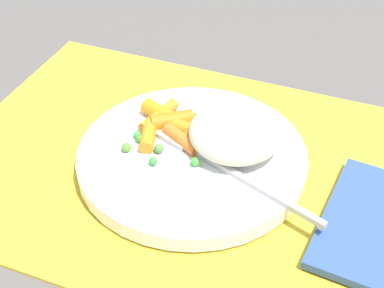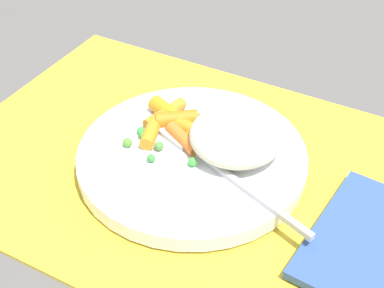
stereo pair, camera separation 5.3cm
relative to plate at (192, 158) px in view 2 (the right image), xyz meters
name	(u,v)px [view 2 (the right image)]	position (x,y,z in m)	size (l,w,h in m)	color
ground_plane	(192,169)	(0.00, 0.00, -0.01)	(2.40, 2.40, 0.00)	#565451
placemat	(192,166)	(0.00, 0.00, -0.01)	(0.50, 0.35, 0.01)	gold
plate	(192,158)	(0.00, 0.00, 0.00)	(0.23, 0.23, 0.02)	white
rice_mound	(237,135)	(-0.04, -0.02, 0.03)	(0.09, 0.09, 0.04)	beige
carrot_portion	(173,123)	(0.04, -0.02, 0.02)	(0.08, 0.09, 0.02)	orange
pea_scatter	(160,140)	(0.04, 0.00, 0.01)	(0.08, 0.09, 0.01)	green
fork	(212,164)	(-0.03, 0.01, 0.01)	(0.20, 0.08, 0.01)	#BCBCBC
napkin	(364,239)	(-0.18, 0.02, 0.00)	(0.08, 0.15, 0.01)	#33518C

